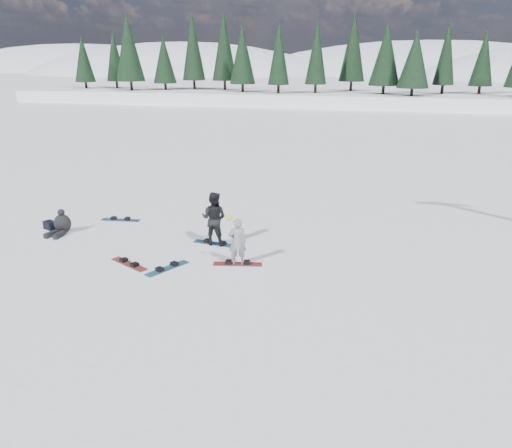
{
  "coord_description": "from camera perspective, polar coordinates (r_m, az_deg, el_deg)",
  "views": [
    {
      "loc": [
        5.13,
        -13.6,
        6.09
      ],
      "look_at": [
        1.54,
        0.72,
        1.1
      ],
      "focal_mm": 35.0,
      "sensor_mm": 36.0,
      "label": 1
    }
  ],
  "objects": [
    {
      "name": "ground",
      "position": [
        15.76,
        -6.1,
        -4.17
      ],
      "size": [
        420.0,
        420.0,
        0.0
      ],
      "primitive_type": "plane",
      "color": "white",
      "rests_on": "ground"
    },
    {
      "name": "alpine_backdrop",
      "position": [
        204.46,
        9.52,
        12.78
      ],
      "size": [
        412.5,
        227.0,
        53.2
      ],
      "color": "white",
      "rests_on": "ground"
    },
    {
      "name": "snowboarder_woman",
      "position": [
        15.1,
        -2.16,
        -2.0
      ],
      "size": [
        0.63,
        0.51,
        1.63
      ],
      "rotation": [
        0.0,
        0.0,
        3.47
      ],
      "color": "gray",
      "rests_on": "ground"
    },
    {
      "name": "snowboarder_man",
      "position": [
        16.77,
        -4.83,
        0.64
      ],
      "size": [
        0.94,
        0.76,
        1.84
      ],
      "primitive_type": "imported",
      "rotation": [
        0.0,
        0.0,
        3.06
      ],
      "color": "black",
      "rests_on": "ground"
    },
    {
      "name": "seated_rider",
      "position": [
        19.29,
        -21.33,
        0.01
      ],
      "size": [
        0.67,
        1.07,
        0.89
      ],
      "rotation": [
        0.0,
        0.0,
        -0.08
      ],
      "color": "black",
      "rests_on": "ground"
    },
    {
      "name": "gear_bag",
      "position": [
        19.94,
        -22.5,
        -0.13
      ],
      "size": [
        0.53,
        0.46,
        0.3
      ],
      "primitive_type": "cube",
      "rotation": [
        0.0,
        0.0,
        -0.42
      ],
      "color": "black",
      "rests_on": "ground"
    },
    {
      "name": "snowboard_woman",
      "position": [
        15.38,
        -2.11,
        -4.6
      ],
      "size": [
        1.53,
        0.57,
        0.03
      ],
      "primitive_type": "cube",
      "rotation": [
        0.0,
        0.0,
        0.2
      ],
      "color": "maroon",
      "rests_on": "ground"
    },
    {
      "name": "snowboard_man",
      "position": [
        17.07,
        -4.75,
        -2.24
      ],
      "size": [
        1.52,
        0.47,
        0.03
      ],
      "primitive_type": "cube",
      "rotation": [
        0.0,
        0.0,
        -0.13
      ],
      "color": "#185287",
      "rests_on": "ground"
    },
    {
      "name": "snowboard_loose_a",
      "position": [
        15.31,
        -10.11,
        -5.02
      ],
      "size": [
        0.95,
        1.45,
        0.03
      ],
      "primitive_type": "cube",
      "rotation": [
        0.0,
        0.0,
        1.08
      ],
      "color": "#196D8B",
      "rests_on": "ground"
    },
    {
      "name": "snowboard_loose_b",
      "position": [
        15.85,
        -14.29,
        -4.47
      ],
      "size": [
        1.46,
        0.93,
        0.03
      ],
      "primitive_type": "cube",
      "rotation": [
        0.0,
        0.0,
        -0.47
      ],
      "color": "#9F2A22",
      "rests_on": "ground"
    },
    {
      "name": "snowboard_loose_c",
      "position": [
        20.15,
        -15.21,
        0.45
      ],
      "size": [
        1.52,
        0.46,
        0.03
      ],
      "primitive_type": "cube",
      "rotation": [
        0.0,
        0.0,
        0.12
      ],
      "color": "#185485",
      "rests_on": "ground"
    }
  ]
}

